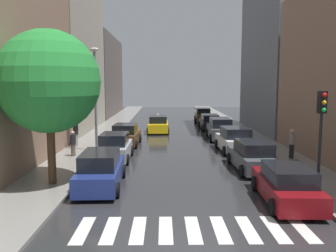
# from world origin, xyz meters

# --- Properties ---
(ground_plane) EXTENTS (28.00, 72.00, 0.04)m
(ground_plane) POSITION_xyz_m (0.00, 24.00, -0.02)
(ground_plane) COLOR #29292C
(sidewalk_left) EXTENTS (3.00, 72.00, 0.15)m
(sidewalk_left) POSITION_xyz_m (-6.50, 24.00, 0.07)
(sidewalk_left) COLOR gray
(sidewalk_left) RESTS_ON ground
(sidewalk_right) EXTENTS (3.00, 72.00, 0.15)m
(sidewalk_right) POSITION_xyz_m (6.50, 24.00, 0.07)
(sidewalk_right) COLOR gray
(sidewalk_right) RESTS_ON ground
(crosswalk_stripes) EXTENTS (7.65, 2.20, 0.01)m
(crosswalk_stripes) POSITION_xyz_m (-0.00, 1.86, 0.01)
(crosswalk_stripes) COLOR silver
(crosswalk_stripes) RESTS_ON ground
(building_left_mid) EXTENTS (6.00, 14.90, 15.93)m
(building_left_mid) POSITION_xyz_m (-11.00, 25.77, 7.97)
(building_left_mid) COLOR #9E9384
(building_left_mid) RESTS_ON ground
(building_left_far) EXTENTS (6.00, 18.16, 11.31)m
(building_left_far) POSITION_xyz_m (-11.00, 42.77, 5.66)
(building_left_far) COLOR #564C47
(building_left_far) RESTS_ON ground
(building_right_mid) EXTENTS (6.00, 13.15, 19.11)m
(building_right_mid) POSITION_xyz_m (11.00, 25.30, 9.56)
(building_right_mid) COLOR slate
(building_right_mid) RESTS_ON ground
(parked_car_left_nearest) EXTENTS (2.10, 4.84, 1.69)m
(parked_car_left_nearest) POSITION_xyz_m (-3.85, 6.62, 0.79)
(parked_car_left_nearest) COLOR navy
(parked_car_left_nearest) RESTS_ON ground
(parked_car_left_second) EXTENTS (2.03, 4.09, 1.70)m
(parked_car_left_second) POSITION_xyz_m (-3.99, 12.34, 0.79)
(parked_car_left_second) COLOR #B2B7BF
(parked_car_left_second) RESTS_ON ground
(parked_car_left_third) EXTENTS (2.21, 4.22, 1.66)m
(parked_car_left_third) POSITION_xyz_m (-3.86, 17.54, 0.77)
(parked_car_left_third) COLOR brown
(parked_car_left_third) RESTS_ON ground
(parked_car_right_nearest) EXTENTS (2.18, 4.67, 1.53)m
(parked_car_right_nearest) POSITION_xyz_m (3.94, 4.44, 0.72)
(parked_car_right_nearest) COLOR maroon
(parked_car_right_nearest) RESTS_ON ground
(parked_car_right_second) EXTENTS (2.17, 4.62, 1.63)m
(parked_car_right_second) POSITION_xyz_m (3.91, 9.74, 0.76)
(parked_car_right_second) COLOR #474C51
(parked_car_right_second) RESTS_ON ground
(parked_car_right_third) EXTENTS (2.30, 4.25, 1.72)m
(parked_car_right_third) POSITION_xyz_m (4.00, 14.96, 0.80)
(parked_car_right_third) COLOR silver
(parked_car_right_third) RESTS_ON ground
(parked_car_right_fourth) EXTENTS (2.14, 4.77, 1.82)m
(parked_car_right_fourth) POSITION_xyz_m (3.84, 20.40, 0.85)
(parked_car_right_fourth) COLOR #474C51
(parked_car_right_fourth) RESTS_ON ground
(parked_car_right_fifth) EXTENTS (2.07, 4.71, 1.54)m
(parked_car_right_fifth) POSITION_xyz_m (3.83, 27.00, 0.73)
(parked_car_right_fifth) COLOR black
(parked_car_right_fifth) RESTS_ON ground
(parked_car_right_sixth) EXTENTS (2.14, 4.17, 1.70)m
(parked_car_right_sixth) POSITION_xyz_m (3.90, 33.76, 0.79)
(parked_car_right_sixth) COLOR brown
(parked_car_right_sixth) RESTS_ON ground
(taxi_midroad) EXTENTS (2.11, 4.56, 1.81)m
(taxi_midroad) POSITION_xyz_m (-1.48, 24.67, 0.76)
(taxi_midroad) COLOR yellow
(taxi_midroad) RESTS_ON ground
(pedestrian_foreground) EXTENTS (1.07, 1.07, 2.08)m
(pedestrian_foreground) POSITION_xyz_m (-7.40, 16.46, 1.69)
(pedestrian_foreground) COLOR gray
(pedestrian_foreground) RESTS_ON sidewalk_left
(pedestrian_near_tree) EXTENTS (0.36, 0.36, 1.61)m
(pedestrian_near_tree) POSITION_xyz_m (-6.70, 12.91, 0.99)
(pedestrian_near_tree) COLOR brown
(pedestrian_near_tree) RESTS_ON sidewalk_left
(pedestrian_by_kerb) EXTENTS (0.36, 0.36, 1.83)m
(pedestrian_by_kerb) POSITION_xyz_m (6.94, 12.10, 1.12)
(pedestrian_by_kerb) COLOR black
(pedestrian_by_kerb) RESTS_ON sidewalk_right
(street_tree_left) EXTENTS (4.65, 4.65, 7.01)m
(street_tree_left) POSITION_xyz_m (-6.12, 6.80, 4.82)
(street_tree_left) COLOR #513823
(street_tree_left) RESTS_ON sidewalk_left
(traffic_light_right_corner) EXTENTS (0.30, 0.42, 4.30)m
(traffic_light_right_corner) POSITION_xyz_m (5.45, 4.96, 3.29)
(traffic_light_right_corner) COLOR black
(traffic_light_right_corner) RESTS_ON sidewalk_right
(lamp_post_left) EXTENTS (0.60, 0.28, 6.95)m
(lamp_post_left) POSITION_xyz_m (-5.55, 14.66, 4.15)
(lamp_post_left) COLOR #595B60
(lamp_post_left) RESTS_ON sidewalk_left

